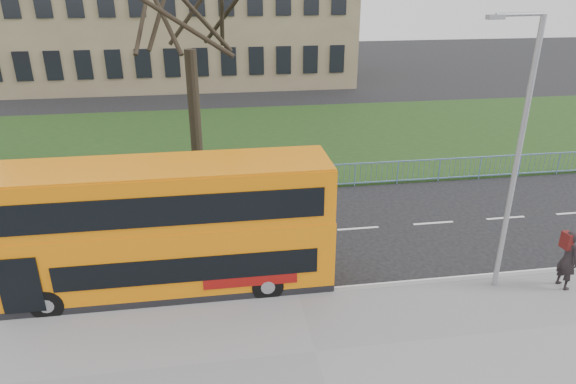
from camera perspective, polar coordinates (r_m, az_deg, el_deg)
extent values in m
plane|color=black|center=(16.85, 0.20, -8.60)|extent=(120.00, 120.00, 0.00)
cube|color=gray|center=(15.53, 1.11, -11.34)|extent=(80.00, 0.20, 0.14)
cube|color=#1A3513|center=(29.89, -4.07, 5.83)|extent=(80.00, 15.40, 0.08)
cube|color=orange|center=(15.72, -12.80, -6.65)|extent=(9.44, 2.27, 1.75)
cube|color=orange|center=(15.25, -13.14, -3.30)|extent=(9.44, 2.27, 0.30)
cube|color=orange|center=(14.87, -13.46, -0.06)|extent=(9.39, 2.22, 1.57)
cube|color=black|center=(14.67, -10.96, -8.49)|extent=(7.28, 0.06, 0.76)
cube|color=black|center=(13.89, -13.73, -2.13)|extent=(8.68, 0.06, 0.85)
cylinder|color=black|center=(15.91, -25.17, -11.19)|extent=(0.93, 0.25, 0.93)
cylinder|color=black|center=(15.23, -2.29, -10.33)|extent=(0.93, 0.25, 0.93)
imported|color=black|center=(17.43, 28.67, -6.58)|extent=(0.52, 0.73, 1.87)
cylinder|color=#95979D|center=(15.47, 24.04, 2.88)|extent=(0.16, 0.16, 7.83)
cylinder|color=#95979D|center=(14.30, 24.41, 17.54)|extent=(1.37, 0.25, 0.10)
cube|color=#95979D|center=(13.88, 22.06, 17.58)|extent=(0.46, 0.22, 0.12)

